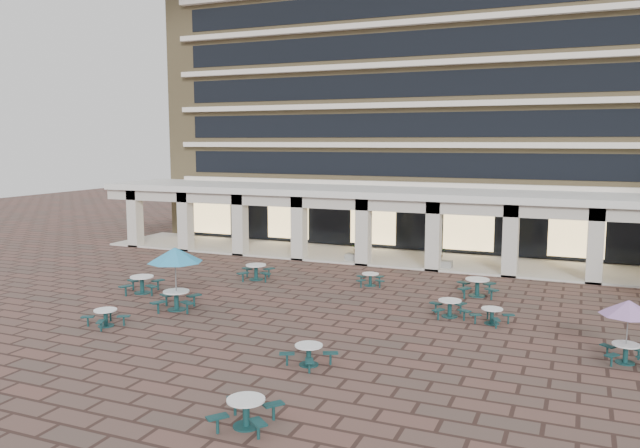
# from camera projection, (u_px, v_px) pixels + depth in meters

# --- Properties ---
(ground) EXTENTS (120.00, 120.00, 0.00)m
(ground) POSITION_uv_depth(u_px,v_px,m) (313.00, 324.00, 25.24)
(ground) COLOR brown
(ground) RESTS_ON ground
(apartment_building) EXTENTS (40.00, 15.50, 25.20)m
(apartment_building) POSITION_uv_depth(u_px,v_px,m) (448.00, 71.00, 46.83)
(apartment_building) COLOR #907B51
(apartment_building) RESTS_ON ground
(retail_arcade) EXTENTS (42.00, 6.60, 4.40)m
(retail_arcade) POSITION_uv_depth(u_px,v_px,m) (409.00, 212.00, 38.36)
(retail_arcade) COLOR white
(retail_arcade) RESTS_ON ground
(picnic_table_0) EXTENTS (1.82, 1.82, 0.68)m
(picnic_table_0) POSITION_uv_depth(u_px,v_px,m) (106.00, 316.00, 24.88)
(picnic_table_0) COLOR #143D3E
(picnic_table_0) RESTS_ON ground
(picnic_table_1) EXTENTS (1.87, 1.87, 0.70)m
(picnic_table_1) POSITION_uv_depth(u_px,v_px,m) (309.00, 353.00, 20.54)
(picnic_table_1) COLOR #143D3E
(picnic_table_1) RESTS_ON ground
(picnic_table_2) EXTENTS (1.84, 1.84, 0.76)m
(picnic_table_2) POSITION_uv_depth(u_px,v_px,m) (246.00, 410.00, 16.09)
(picnic_table_2) COLOR #143D3E
(picnic_table_2) RESTS_ON ground
(picnic_table_4) EXTENTS (2.39, 2.39, 2.76)m
(picnic_table_4) POSITION_uv_depth(u_px,v_px,m) (175.00, 257.00, 27.01)
(picnic_table_4) COLOR #143D3E
(picnic_table_4) RESTS_ON ground
(picnic_table_7) EXTENTS (1.92, 1.92, 0.72)m
(picnic_table_7) POSITION_uv_depth(u_px,v_px,m) (450.00, 307.00, 26.22)
(picnic_table_7) COLOR #143D3E
(picnic_table_7) RESTS_ON ground
(picnic_table_8) EXTENTS (2.31, 2.31, 0.84)m
(picnic_table_8) POSITION_uv_depth(u_px,v_px,m) (142.00, 283.00, 30.27)
(picnic_table_8) COLOR #143D3E
(picnic_table_8) RESTS_ON ground
(picnic_table_9) EXTENTS (2.19, 2.19, 0.82)m
(picnic_table_9) POSITION_uv_depth(u_px,v_px,m) (256.00, 271.00, 33.22)
(picnic_table_9) COLOR #143D3E
(picnic_table_9) RESTS_ON ground
(picnic_table_10) EXTENTS (1.76, 1.76, 0.65)m
(picnic_table_10) POSITION_uv_depth(u_px,v_px,m) (492.00, 314.00, 25.20)
(picnic_table_10) COLOR #143D3E
(picnic_table_10) RESTS_ON ground
(picnic_table_11) EXTENTS (1.85, 1.85, 2.14)m
(picnic_table_11) POSITION_uv_depth(u_px,v_px,m) (628.00, 310.00, 20.53)
(picnic_table_11) COLOR #143D3E
(picnic_table_11) RESTS_ON ground
(picnic_table_12) EXTENTS (1.73, 1.73, 0.65)m
(picnic_table_12) POSITION_uv_depth(u_px,v_px,m) (370.00, 278.00, 31.84)
(picnic_table_12) COLOR #143D3E
(picnic_table_12) RESTS_ON ground
(picnic_table_13) EXTENTS (2.15, 2.15, 0.85)m
(picnic_table_13) POSITION_uv_depth(u_px,v_px,m) (477.00, 286.00, 29.69)
(picnic_table_13) COLOR #143D3E
(picnic_table_13) RESTS_ON ground
(planter_left) EXTENTS (1.50, 0.61, 1.24)m
(planter_left) POSITION_uv_depth(u_px,v_px,m) (358.00, 254.00, 37.97)
(planter_left) COLOR gray
(planter_left) RESTS_ON ground
(planter_right) EXTENTS (1.50, 0.82, 1.27)m
(planter_right) POSITION_uv_depth(u_px,v_px,m) (439.00, 260.00, 36.04)
(planter_right) COLOR gray
(planter_right) RESTS_ON ground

